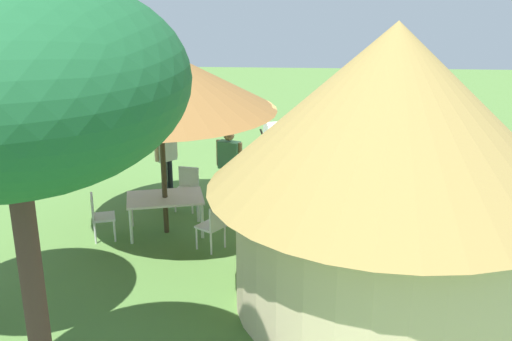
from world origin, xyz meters
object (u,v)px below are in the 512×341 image
Objects in this scene: acacia_tree_behind_hut at (6,83)px; zebra_nearest_camera at (298,134)px; patio_chair_west_end at (214,224)px; zebra_by_umbrella at (453,155)px; patio_chair_east_end at (99,214)px; thatched_hut at (389,160)px; guest_beside_umbrella at (166,153)px; patio_dining_table at (165,201)px; standing_watcher at (403,124)px; shade_umbrella at (159,80)px; patio_chair_near_lawn at (187,185)px; guest_behind_table at (229,161)px.

zebra_nearest_camera is at bearing -105.61° from acacia_tree_behind_hut.
zebra_by_umbrella reaches higher than patio_chair_west_end.
patio_chair_east_end is 5.69m from zebra_nearest_camera.
patio_chair_east_end is at bearing -78.49° from acacia_tree_behind_hut.
guest_beside_umbrella is (4.19, -4.42, -1.35)m from thatched_hut.
standing_watcher is at bearing -139.14° from patio_dining_table.
shade_umbrella is 4.80× the size of patio_chair_east_end.
standing_watcher is at bearing 109.40° from patio_chair_east_end.
guest_behind_table reaches higher than patio_chair_near_lawn.
patio_chair_west_end is 4.83m from zebra_nearest_camera.
zebra_by_umbrella is (-5.98, -2.10, -2.00)m from shade_umbrella.
zebra_nearest_camera is (-1.49, -2.35, -0.04)m from guest_behind_table.
zebra_by_umbrella is (-0.68, 2.48, -0.04)m from standing_watcher.
thatched_hut is 3.14× the size of guest_behind_table.
zebra_by_umbrella is (-7.18, -2.49, 0.50)m from patio_chair_east_end.
patio_dining_table is 0.76× the size of zebra_nearest_camera.
acacia_tree_behind_hut is (5.39, 10.42, 3.02)m from standing_watcher.
acacia_tree_behind_hut is (-0.26, 7.87, 3.10)m from guest_beside_umbrella.
standing_watcher is at bearing -101.86° from thatched_hut.
patio_chair_east_end is 2.26m from patio_chair_west_end.
patio_dining_table is 1.82× the size of patio_chair_near_lawn.
thatched_hut is 3.18× the size of zebra_by_umbrella.
patio_chair_east_end is 0.51× the size of standing_watcher.
patio_chair_near_lawn is 2.17m from patio_chair_east_end.
guest_behind_table is at bearing -49.14° from zebra_nearest_camera.
thatched_hut is 3.03× the size of standing_watcher.
guest_behind_table is at bearing -155.57° from patio_chair_near_lawn.
patio_dining_table is at bearing -31.98° from thatched_hut.
patio_chair_east_end is at bearing 73.99° from standing_watcher.
standing_watcher is 12.12m from acacia_tree_behind_hut.
zebra_by_umbrella is (-5.98, -2.10, 0.36)m from patio_dining_table.
patio_dining_table is (-0.00, 0.00, -2.37)m from shade_umbrella.
zebra_nearest_camera is (-3.81, -4.21, 0.47)m from patio_chair_east_end.
zebra_nearest_camera is (-2.96, -1.79, -0.00)m from guest_beside_umbrella.
patio_chair_east_end is at bearing -120.08° from guest_behind_table.
standing_watcher reaches higher than patio_chair_east_end.
guest_behind_table is (2.72, -3.86, -1.32)m from thatched_hut.
shade_umbrella is 4.80× the size of patio_chair_west_end.
guest_beside_umbrella is 0.76× the size of zebra_nearest_camera.
zebra_by_umbrella is at bearing -161.00° from patio_chair_near_lawn.
standing_watcher reaches higher than patio_chair_near_lawn.
zebra_nearest_camera reaches higher than patio_chair_east_end.
zebra_nearest_camera is at bearing 78.94° from guest_behind_table.
patio_chair_near_lawn is 0.51× the size of standing_watcher.
guest_beside_umbrella is at bearing 60.87° from standing_watcher.
guest_behind_table reaches higher than patio_dining_table.
acacia_tree_behind_hut reaches higher than patio_chair_west_end.
patio_chair_east_end is at bearing 26.35° from guest_beside_umbrella.
thatched_hut reaches higher than zebra_nearest_camera.
acacia_tree_behind_hut is at bearing -32.43° from zebra_nearest_camera.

